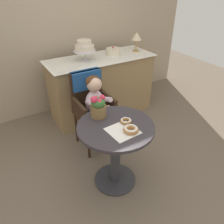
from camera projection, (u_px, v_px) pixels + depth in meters
ground_plane at (115, 180)px, 2.42m from camera, size 8.00×8.00×0.00m
back_wall at (46, 21)px, 3.07m from camera, size 4.80×0.10×2.70m
cafe_table at (115, 143)px, 2.16m from camera, size 0.72×0.72×0.72m
wicker_chair at (90, 98)px, 2.67m from camera, size 0.42×0.45×0.95m
seated_child at (96, 101)px, 2.53m from camera, size 0.27×0.32×0.73m
paper_napkin at (123, 131)px, 1.97m from camera, size 0.27×0.27×0.00m
donut_front at (131, 129)px, 1.95m from camera, size 0.14×0.14×0.05m
donut_mid at (126, 121)px, 2.07m from camera, size 0.11×0.11×0.03m
flower_vase at (98, 106)px, 2.12m from camera, size 0.15×0.15×0.23m
display_counter at (102, 87)px, 3.37m from camera, size 1.56×0.62×0.90m
tiered_cake_stand at (84, 47)px, 2.94m from camera, size 0.30×0.30×0.28m
round_layer_cake at (113, 51)px, 3.25m from camera, size 0.21×0.21×0.11m
table_lamp at (137, 37)px, 3.28m from camera, size 0.15×0.15×0.28m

